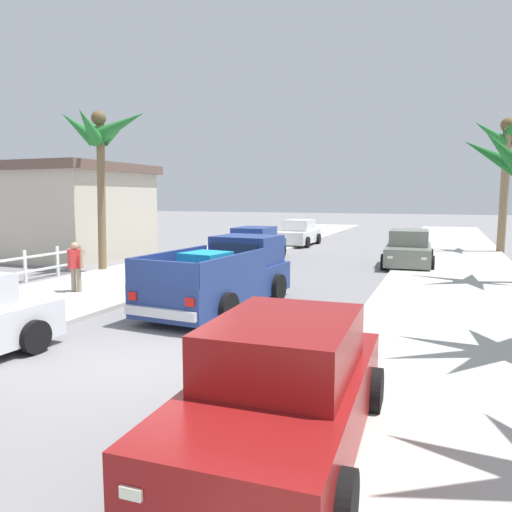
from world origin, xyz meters
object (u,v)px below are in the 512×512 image
object	(u,v)px
car_left_near	(283,390)
car_left_mid	(299,233)
palm_tree_left_mid	(101,138)
car_left_far	(255,245)
palm_tree_right_fore	(506,146)
pickup_truck	(224,277)
pedestrian	(76,265)
car_right_mid	(409,249)
roadside_house	(33,210)

from	to	relation	value
car_left_near	car_left_mid	bearing A→B (deg)	105.67
palm_tree_left_mid	car_left_far	bearing A→B (deg)	51.65
car_left_far	palm_tree_left_mid	distance (m)	8.07
car_left_far	palm_tree_right_fore	bearing A→B (deg)	33.37
pickup_truck	car_left_far	world-z (taller)	pickup_truck
car_left_mid	pedestrian	size ratio (longest dim) A/B	2.68
palm_tree_right_fore	palm_tree_left_mid	distance (m)	19.49
car_left_mid	palm_tree_left_mid	xyz separation A→B (m)	(-4.08, -12.91, 4.40)
palm_tree_right_fore	pedestrian	xyz separation A→B (m)	(-12.82, -16.57, -4.53)
car_left_mid	pedestrian	xyz separation A→B (m)	(-1.89, -17.05, 0.20)
car_left_far	pedestrian	world-z (taller)	pedestrian
pickup_truck	car_right_mid	world-z (taller)	pickup_truck
car_left_far	roadside_house	xyz separation A→B (m)	(-11.03, -2.01, 1.53)
roadside_house	car_left_mid	bearing A→B (deg)	41.37
roadside_house	car_left_far	bearing A→B (deg)	10.35
car_left_mid	car_right_mid	xyz separation A→B (m)	(6.84, -7.09, 0.00)
car_left_far	pedestrian	xyz separation A→B (m)	(-2.01, -9.45, 0.20)
car_left_near	palm_tree_left_mid	world-z (taller)	palm_tree_left_mid
car_left_mid	car_left_far	bearing A→B (deg)	-89.13
car_left_mid	car_right_mid	distance (m)	9.85
car_right_mid	pedestrian	size ratio (longest dim) A/B	2.71
car_left_near	roadside_house	xyz separation A→B (m)	(-17.47, 13.73, 1.53)
pickup_truck	car_left_mid	distance (m)	17.09
car_left_far	roadside_house	distance (m)	11.32
palm_tree_right_fore	palm_tree_left_mid	bearing A→B (deg)	-140.37
palm_tree_left_mid	palm_tree_right_fore	bearing A→B (deg)	39.63
pickup_truck	pedestrian	xyz separation A→B (m)	(-4.71, -0.19, 0.12)
car_right_mid	car_left_far	bearing A→B (deg)	-175.70
car_right_mid	palm_tree_right_fore	size ratio (longest dim) A/B	0.63
pickup_truck	pedestrian	world-z (taller)	pickup_truck
pickup_truck	car_left_far	size ratio (longest dim) A/B	1.25
car_left_mid	roadside_house	xyz separation A→B (m)	(-10.92, -9.61, 1.53)
car_left_far	palm_tree_right_fore	world-z (taller)	palm_tree_right_fore
car_left_far	palm_tree_right_fore	size ratio (longest dim) A/B	0.63
roadside_house	pedestrian	size ratio (longest dim) A/B	6.87
pedestrian	palm_tree_left_mid	bearing A→B (deg)	117.86
pickup_truck	car_left_far	bearing A→B (deg)	106.24
roadside_house	pedestrian	world-z (taller)	roadside_house
car_left_near	pedestrian	distance (m)	10.54
roadside_house	pickup_truck	bearing A→B (deg)	-27.82
car_left_mid	palm_tree_left_mid	world-z (taller)	palm_tree_left_mid
car_left_near	car_left_far	world-z (taller)	same
pickup_truck	car_right_mid	xyz separation A→B (m)	(4.03, 9.76, -0.08)
car_right_mid	palm_tree_right_fore	xyz separation A→B (m)	(4.09, 6.62, 4.73)
car_right_mid	roadside_house	distance (m)	18.00
car_left_mid	palm_tree_left_mid	size ratio (longest dim) A/B	0.68
car_left_mid	pedestrian	world-z (taller)	pedestrian
car_left_near	car_left_mid	world-z (taller)	same
pickup_truck	car_right_mid	bearing A→B (deg)	67.59
pickup_truck	roadside_house	world-z (taller)	roadside_house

